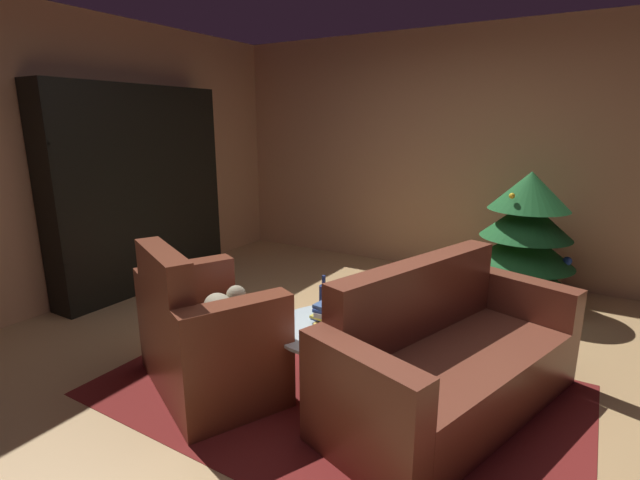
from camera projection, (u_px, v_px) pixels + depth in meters
name	position (u px, v px, depth m)	size (l,w,h in m)	color
ground_plane	(344.00, 376.00, 3.16)	(6.73, 6.73, 0.00)	tan
wall_back	(462.00, 154.00, 5.08)	(5.73, 0.06, 2.65)	tan
wall_left	(72.00, 161.00, 4.25)	(0.06, 5.46, 2.65)	tan
area_rug	(336.00, 390.00, 2.99)	(2.90, 1.85, 0.01)	maroon
bookshelf_unit	(150.00, 192.00, 4.75)	(0.32, 1.89, 2.02)	black
armchair_red	(206.00, 338.00, 2.96)	(1.20, 1.04, 0.95)	brown
couch_red	(447.00, 361.00, 2.77)	(1.24, 1.87, 0.86)	brown
coffee_table	(333.00, 332.00, 2.92)	(0.76, 0.76, 0.43)	black
book_stack_on_table	(328.00, 315.00, 2.95)	(0.20, 0.18, 0.13)	#E1C451
bottle_on_table	(324.00, 299.00, 3.08)	(0.06, 0.06, 0.27)	navy
decorated_tree	(525.00, 240.00, 4.22)	(0.98, 0.98, 1.25)	brown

